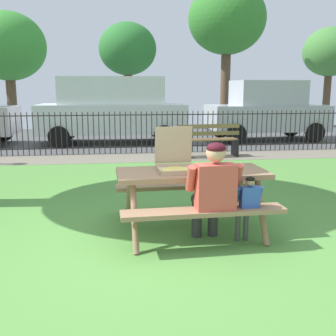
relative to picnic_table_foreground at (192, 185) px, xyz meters
The scene contains 16 objects.
ground 1.13m from the picnic_table_foreground, 119.82° to the left, with size 28.00×10.67×0.02m, color #599542.
cobblestone_walkway 5.51m from the picnic_table_foreground, 94.96° to the left, with size 28.00×1.40×0.01m, color gray.
street_asphalt 9.72m from the picnic_table_foreground, 92.80° to the left, with size 28.00×7.05×0.01m, color #515154.
picnic_table_foreground is the anchor object (origin of this frame).
pizza_box_open 0.33m from the picnic_table_foreground, 165.29° to the left, with size 0.48×0.52×0.52m.
pizza_slice_on_table 0.29m from the picnic_table_foreground, 34.69° to the left, with size 0.26×0.21×0.02m.
adult_at_table 0.52m from the picnic_table_foreground, 74.36° to the right, with size 0.62×0.60×1.19m.
child_at_table 0.75m from the picnic_table_foreground, 44.28° to the right, with size 0.30×0.30×0.81m.
iron_fence_streetside 6.18m from the picnic_table_foreground, 94.39° to the left, with size 19.27×0.03×1.12m.
park_bench_center 5.51m from the picnic_table_foreground, 74.94° to the left, with size 1.62×0.57×0.85m.
parked_car_center 8.42m from the picnic_table_foreground, 96.50° to the left, with size 4.64×2.04×2.08m.
parked_car_right 9.34m from the picnic_table_foreground, 63.53° to the left, with size 3.94×1.92×1.98m.
far_tree_midleft 15.52m from the picnic_table_foreground, 110.73° to the left, with size 3.27×3.27×4.98m.
far_tree_center 14.54m from the picnic_table_foreground, 90.90° to the left, with size 2.60×2.60×4.63m.
far_tree_midright 15.50m from the picnic_table_foreground, 73.03° to the left, with size 3.57×3.57×6.45m.
far_tree_right 17.37m from the picnic_table_foreground, 56.31° to the left, with size 2.58×2.58×4.60m.
Camera 1 is at (-0.45, -4.18, 1.76)m, focal length 43.15 mm.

